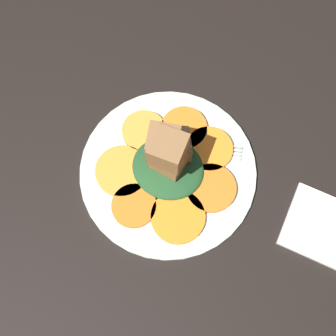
{
  "coord_description": "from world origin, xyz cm",
  "views": [
    {
      "loc": [
        -8.85,
        19.17,
        67.05
      ],
      "look_at": [
        0.0,
        0.0,
        4.1
      ],
      "focal_mm": 45.0,
      "sensor_mm": 36.0,
      "label": 1
    }
  ],
  "objects": [
    {
      "name": "carrot_slice_5",
      "position": [
        -7.44,
        -0.19,
        3.52
      ],
      "size": [
        7.92,
        7.92,
        0.84
      ],
      "primitive_type": "cylinder",
      "color": "orange",
      "rests_on": "plate"
    },
    {
      "name": "carrot_slice_2",
      "position": [
        6.53,
        3.33,
        3.52
      ],
      "size": [
        8.52,
        8.52,
        0.84
      ],
      "primitive_type": "cylinder",
      "color": "orange",
      "rests_on": "plate"
    },
    {
      "name": "carrot_slice_6",
      "position": [
        -4.61,
        -5.92,
        3.52
      ],
      "size": [
        7.67,
        7.67,
        0.84
      ],
      "primitive_type": "cylinder",
      "color": "orange",
      "rests_on": "plate"
    },
    {
      "name": "carrot_slice_1",
      "position": [
        6.37,
        -4.34,
        3.52
      ],
      "size": [
        7.24,
        7.24,
        0.84
      ],
      "primitive_type": "cylinder",
      "color": "orange",
      "rests_on": "plate"
    },
    {
      "name": "carrot_slice_3",
      "position": [
        2.29,
        7.64,
        3.52
      ],
      "size": [
        6.99,
        6.99,
        0.84
      ],
      "primitive_type": "cylinder",
      "color": "orange",
      "rests_on": "plate"
    },
    {
      "name": "plate",
      "position": [
        0.0,
        0.0,
        2.52
      ],
      "size": [
        28.4,
        28.4,
        1.05
      ],
      "color": "beige",
      "rests_on": "table_slab"
    },
    {
      "name": "table_slab",
      "position": [
        0.0,
        0.0,
        1.0
      ],
      "size": [
        120.0,
        120.0,
        2.0
      ],
      "primitive_type": "cube",
      "color": "black",
      "rests_on": "ground"
    },
    {
      "name": "carrot_slice_4",
      "position": [
        -4.62,
        6.37,
        3.52
      ],
      "size": [
        8.4,
        8.4,
        0.84
      ],
      "primitive_type": "cylinder",
      "color": "orange",
      "rests_on": "plate"
    },
    {
      "name": "fork",
      "position": [
        -0.66,
        -5.12,
        3.3
      ],
      "size": [
        19.41,
        6.56,
        0.4
      ],
      "rotation": [
        0.0,
        0.0,
        0.25
      ],
      "color": "#B2B2B7",
      "rests_on": "plate"
    },
    {
      "name": "center_pile",
      "position": [
        0.17,
        -0.58,
        7.56
      ],
      "size": [
        11.51,
        10.98,
        11.54
      ],
      "color": "#1E4723",
      "rests_on": "plate"
    },
    {
      "name": "carrot_slice_0",
      "position": [
        0.6,
        -7.58,
        3.52
      ],
      "size": [
        7.59,
        7.59,
        0.84
      ],
      "primitive_type": "cylinder",
      "color": "orange",
      "rests_on": "plate"
    }
  ]
}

